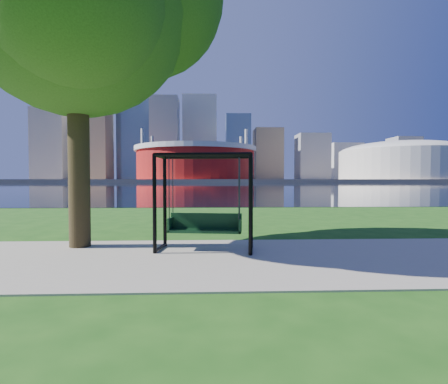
{
  "coord_description": "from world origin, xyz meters",
  "views": [
    {
      "loc": [
        -0.5,
        -7.09,
        1.52
      ],
      "look_at": [
        -0.21,
        0.0,
        1.27
      ],
      "focal_mm": 28.0,
      "sensor_mm": 36.0,
      "label": 1
    }
  ],
  "objects": [
    {
      "name": "stadium",
      "position": [
        -10.0,
        235.0,
        14.23
      ],
      "size": [
        83.0,
        83.0,
        32.0
      ],
      "color": "maroon",
      "rests_on": "far_bank"
    },
    {
      "name": "path",
      "position": [
        0.0,
        -0.5,
        0.01
      ],
      "size": [
        120.0,
        4.0,
        0.03
      ],
      "primitive_type": "cube",
      "color": "#9E937F",
      "rests_on": "ground"
    },
    {
      "name": "skyline",
      "position": [
        -4.27,
        319.39,
        35.89
      ],
      "size": [
        392.0,
        66.0,
        96.5
      ],
      "color": "gray",
      "rests_on": "far_bank"
    },
    {
      "name": "far_bank",
      "position": [
        0.0,
        306.0,
        1.0
      ],
      "size": [
        900.0,
        228.0,
        2.0
      ],
      "primitive_type": "cube",
      "color": "#937F60",
      "rests_on": "ground"
    },
    {
      "name": "arena",
      "position": [
        135.0,
        235.0,
        15.87
      ],
      "size": [
        84.0,
        84.0,
        26.56
      ],
      "color": "beige",
      "rests_on": "far_bank"
    },
    {
      "name": "swing",
      "position": [
        -0.6,
        0.28,
        1.0
      ],
      "size": [
        2.12,
        1.14,
        2.07
      ],
      "rotation": [
        0.0,
        0.0,
        -0.14
      ],
      "color": "black",
      "rests_on": "ground"
    },
    {
      "name": "ground",
      "position": [
        0.0,
        0.0,
        0.0
      ],
      "size": [
        900.0,
        900.0,
        0.0
      ],
      "primitive_type": "plane",
      "color": "#1E5114",
      "rests_on": "ground"
    },
    {
      "name": "river",
      "position": [
        0.0,
        102.0,
        0.01
      ],
      "size": [
        900.0,
        180.0,
        0.02
      ],
      "primitive_type": "cube",
      "color": "black",
      "rests_on": "ground"
    }
  ]
}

